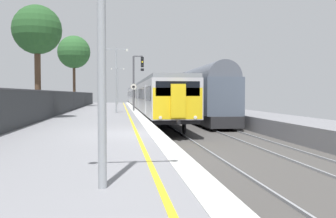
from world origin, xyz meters
The scene contains 9 objects.
ground centered at (2.64, 0.00, -0.61)m, with size 17.40×110.00×1.21m.
commuter_train_at_platform centered at (2.10, 36.92, 1.27)m, with size 2.83×63.24×3.81m.
freight_train_adjacent_track centered at (6.10, 24.05, 1.64)m, with size 2.60×28.44×4.81m.
signal_gantry centered at (0.61, 22.61, 3.28)m, with size 1.10×0.24×5.26m.
speed_limit_sign centered at (0.25, 19.95, 1.59)m, with size 0.59×0.08×2.49m.
platform_lamp_mid centered at (-1.28, 17.06, 3.16)m, with size 2.00×0.20×5.32m.
platform_lamp_far centered at (-1.28, 42.59, 3.24)m, with size 2.00×0.20×5.46m.
background_tree_left centered at (-6.07, 9.98, 5.38)m, with size 3.03×3.03×7.04m.
background_tree_centre centered at (-6.63, 34.91, 6.72)m, with size 4.10×4.10×8.90m.
Camera 1 is at (-1.00, -14.70, 1.52)m, focal length 40.87 mm.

